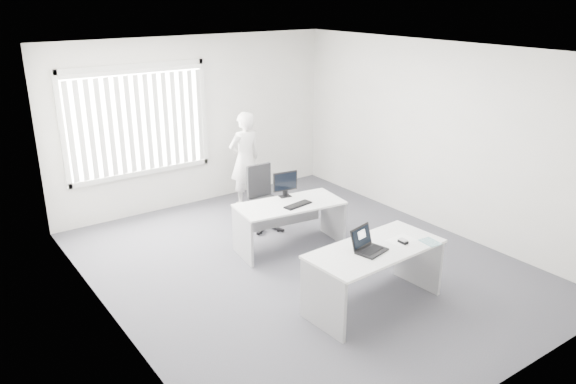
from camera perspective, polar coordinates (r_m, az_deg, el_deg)
ground at (r=7.58m, az=1.46°, el=-7.41°), size 6.00×6.00×0.00m
wall_back at (r=9.54m, az=-9.40°, el=7.04°), size 5.00×0.02×2.80m
wall_front at (r=5.14m, az=22.15°, el=-5.46°), size 5.00×0.02×2.80m
wall_left at (r=5.97m, az=-18.00°, el=-1.46°), size 0.02×6.00×2.80m
wall_right at (r=8.74m, az=14.85°, el=5.46°), size 0.02×6.00×2.80m
ceiling at (r=6.78m, az=1.67°, el=14.15°), size 5.00×6.00×0.02m
window at (r=9.09m, az=-15.02°, el=6.96°), size 2.32×0.06×1.76m
blinds at (r=9.04m, az=-14.87°, el=6.71°), size 2.20×0.10×1.50m
desk_near at (r=6.51m, az=8.77°, el=-7.24°), size 1.65×0.84×0.74m
desk_far at (r=7.87m, az=0.16°, el=-2.44°), size 1.56×0.88×0.68m
office_chair at (r=8.64m, az=-2.42°, el=-1.69°), size 0.56×0.56×0.97m
person at (r=9.41m, az=-4.39°, el=3.33°), size 0.60×0.41×1.61m
laptop at (r=6.26m, az=8.57°, el=-4.95°), size 0.40×0.37×0.27m
paper_sheet at (r=6.66m, az=11.42°, el=-4.80°), size 0.33×0.24×0.00m
mouse at (r=6.58m, az=11.61°, el=-4.90°), size 0.07×0.11×0.05m
booklet at (r=6.67m, az=14.26°, el=-4.95°), size 0.18×0.24×0.01m
keyboard at (r=7.72m, az=1.01°, el=-1.32°), size 0.44×0.21×0.02m
monitor at (r=7.99m, az=-0.30°, el=0.78°), size 0.39×0.17×0.37m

